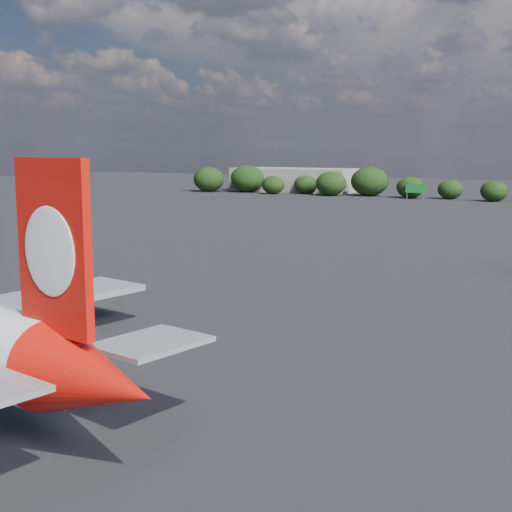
% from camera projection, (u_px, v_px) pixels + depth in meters
% --- Properties ---
extents(ground, '(500.00, 500.00, 0.00)m').
position_uv_depth(ground, '(316.00, 258.00, 100.08)').
color(ground, black).
rests_on(ground, ground).
extents(terminal_building, '(42.00, 16.00, 8.00)m').
position_uv_depth(terminal_building, '(294.00, 180.00, 244.80)').
color(terminal_building, gray).
rests_on(terminal_building, ground).
extents(highway_sign, '(6.00, 0.30, 4.50)m').
position_uv_depth(highway_sign, '(416.00, 189.00, 209.18)').
color(highway_sign, '#156C28').
rests_on(highway_sign, ground).
extents(horizon_treeline, '(205.44, 15.02, 9.19)m').
position_uv_depth(horizon_treeline, '(486.00, 187.00, 204.25)').
color(horizon_treeline, black).
rests_on(horizon_treeline, ground).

